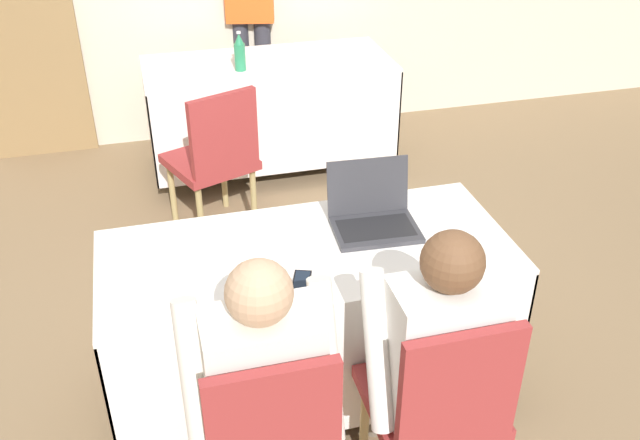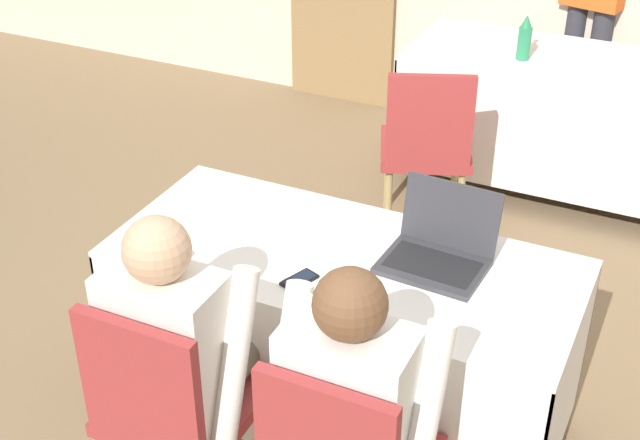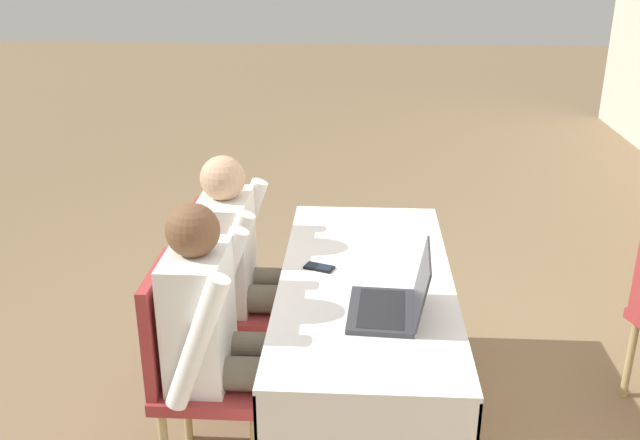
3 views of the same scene
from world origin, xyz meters
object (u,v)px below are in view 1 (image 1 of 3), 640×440
at_px(chair_near_left, 268,438).
at_px(chair_far_spare, 215,156).
at_px(cell_phone, 302,281).
at_px(person_checkered_shirt, 260,379).
at_px(laptop, 373,216).
at_px(chair_near_right, 439,403).
at_px(water_bottle, 240,53).
at_px(person_red_shirt, 250,11).
at_px(person_white_shirt, 432,347).

bearing_deg(chair_near_left, chair_far_spare, -92.97).
bearing_deg(cell_phone, person_checkered_shirt, -101.53).
distance_m(laptop, chair_near_right, 0.82).
xyz_separation_m(laptop, cell_phone, (-0.37, -0.30, -0.04)).
height_order(cell_phone, chair_far_spare, chair_far_spare).
relative_size(cell_phone, water_bottle, 0.56).
xyz_separation_m(cell_phone, water_bottle, (0.15, 2.28, 0.11)).
bearing_deg(person_red_shirt, chair_far_spare, -95.62).
relative_size(chair_near_right, person_checkered_shirt, 0.78).
height_order(water_bottle, person_white_shirt, person_white_shirt).
distance_m(chair_near_right, chair_far_spare, 2.13).
xyz_separation_m(cell_phone, chair_far_spare, (-0.12, 1.61, -0.25)).
distance_m(chair_near_right, person_white_shirt, 0.19).
xyz_separation_m(water_bottle, chair_near_left, (-0.38, -2.75, -0.36)).
relative_size(laptop, chair_near_right, 0.39).
xyz_separation_m(water_bottle, chair_near_right, (0.21, -2.75, -0.36)).
bearing_deg(cell_phone, person_red_shirt, 103.80).
bearing_deg(chair_near_right, person_white_shirt, -90.00).
bearing_deg(person_white_shirt, cell_phone, -44.37).
relative_size(chair_far_spare, person_white_shirt, 0.78).
height_order(water_bottle, person_checkered_shirt, person_checkered_shirt).
distance_m(laptop, water_bottle, 2.00).
xyz_separation_m(chair_near_left, person_checkered_shirt, (0.00, 0.10, 0.16)).
bearing_deg(chair_far_spare, chair_near_left, 65.34).
xyz_separation_m(chair_far_spare, person_white_shirt, (0.48, -1.97, 0.16)).
distance_m(laptop, person_white_shirt, 0.67).
relative_size(laptop, water_bottle, 1.45).
relative_size(laptop, person_white_shirt, 0.30).
xyz_separation_m(laptop, person_white_shirt, (-0.00, -0.66, -0.14)).
bearing_deg(laptop, person_white_shirt, -87.00).
xyz_separation_m(cell_phone, chair_near_right, (0.37, -0.46, -0.25)).
xyz_separation_m(person_checkered_shirt, person_red_shirt, (0.58, 3.40, 0.24)).
relative_size(chair_far_spare, person_red_shirt, 0.58).
xyz_separation_m(chair_near_left, person_red_shirt, (0.58, 3.51, 0.40)).
bearing_deg(person_checkered_shirt, water_bottle, -98.15).
bearing_deg(person_checkered_shirt, chair_near_left, 90.00).
height_order(person_white_shirt, person_red_shirt, person_red_shirt).
height_order(chair_near_right, chair_far_spare, same).
bearing_deg(water_bottle, laptop, -83.73).
bearing_deg(chair_near_right, person_checkered_shirt, -9.94).
distance_m(laptop, chair_near_left, 1.01).
relative_size(cell_phone, person_red_shirt, 0.09).
bearing_deg(cell_phone, chair_far_spare, 114.63).
distance_m(chair_near_left, person_checkered_shirt, 0.19).
bearing_deg(chair_far_spare, water_bottle, -133.71).
bearing_deg(chair_far_spare, cell_phone, 72.45).
distance_m(chair_far_spare, person_checkered_shirt, 1.98).
distance_m(cell_phone, chair_far_spare, 1.64).
height_order(cell_phone, person_red_shirt, person_red_shirt).
relative_size(laptop, chair_far_spare, 0.39).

